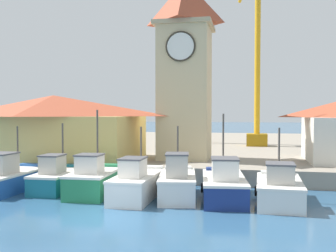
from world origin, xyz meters
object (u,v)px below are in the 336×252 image
fishing_boat_center (177,182)px  port_crane_far (257,70)px  fishing_boat_far_left (11,178)px  port_crane_near (192,82)px  fishing_boat_left_outer (58,178)px  fishing_boat_left_inner (94,180)px  warehouse_left (54,126)px  clock_tower (185,65)px  fishing_boat_mid_right (224,185)px  fishing_boat_mid_left (137,183)px  fishing_boat_right_inner (279,189)px

fishing_boat_center → port_crane_far: (4.26, 20.36, 7.77)m
fishing_boat_far_left → port_crane_near: (6.94, 23.22, 7.00)m
fishing_boat_left_outer → fishing_boat_left_inner: fishing_boat_left_inner is taller
port_crane_near → warehouse_left: bearing=-115.4°
clock_tower → fishing_boat_mid_right: bearing=-67.7°
fishing_boat_left_inner → fishing_boat_mid_left: size_ratio=0.90×
fishing_boat_mid_left → fishing_boat_far_left: bearing=177.0°
fishing_boat_far_left → fishing_boat_center: fishing_boat_center is taller
fishing_boat_right_inner → warehouse_left: (-15.50, 6.86, 2.67)m
fishing_boat_far_left → fishing_boat_mid_right: fishing_boat_mid_right is taller
fishing_boat_left_outer → fishing_boat_center: size_ratio=0.92×
clock_tower → port_crane_far: port_crane_far is taller
fishing_boat_left_inner → clock_tower: clock_tower is taller
fishing_boat_left_outer → fishing_boat_mid_right: (9.30, -0.42, 0.04)m
fishing_boat_left_inner → fishing_boat_right_inner: (9.54, -0.08, -0.08)m
fishing_boat_left_inner → fishing_boat_center: fishing_boat_left_inner is taller
fishing_boat_left_outer → fishing_boat_right_inner: (11.98, -0.76, 0.01)m
fishing_boat_right_inner → warehouse_left: warehouse_left is taller
warehouse_left → fishing_boat_right_inner: bearing=-23.9°
fishing_boat_left_outer → clock_tower: size_ratio=0.31×
fishing_boat_left_outer → warehouse_left: size_ratio=0.35×
fishing_boat_mid_right → warehouse_left: warehouse_left is taller
fishing_boat_mid_right → port_crane_near: size_ratio=0.31×
fishing_boat_center → port_crane_near: port_crane_near is taller
warehouse_left → port_crane_near: (7.86, 16.51, 4.35)m
fishing_boat_mid_right → warehouse_left: size_ratio=0.43×
fishing_boat_left_outer → clock_tower: (5.95, 7.74, 7.10)m
clock_tower → port_crane_far: bearing=66.6°
fishing_boat_far_left → warehouse_left: bearing=97.8°
fishing_boat_mid_right → port_crane_near: bearing=102.2°
clock_tower → port_crane_far: (5.24, 12.10, 0.76)m
fishing_boat_left_inner → warehouse_left: (-5.96, 6.79, 2.59)m
fishing_boat_mid_left → clock_tower: (1.02, 8.74, 7.04)m
fishing_boat_mid_right → warehouse_left: bearing=153.0°
fishing_boat_center → clock_tower: 10.88m
fishing_boat_left_inner → port_crane_far: (8.75, 20.52, 7.77)m
warehouse_left → fishing_boat_left_inner: bearing=-48.7°
fishing_boat_right_inner → fishing_boat_far_left: bearing=179.4°
fishing_boat_left_outer → fishing_boat_center: bearing=-4.3°
fishing_boat_left_outer → fishing_boat_mid_left: size_ratio=0.88×
fishing_boat_center → port_crane_near: bearing=96.4°
fishing_boat_center → port_crane_far: bearing=78.2°
fishing_boat_far_left → fishing_boat_mid_left: 7.56m
port_crane_near → fishing_boat_left_inner: bearing=-94.7°
fishing_boat_left_inner → fishing_boat_mid_right: fishing_boat_left_inner is taller
fishing_boat_mid_left → fishing_boat_mid_right: (4.36, 0.58, -0.02)m
fishing_boat_right_inner → port_crane_near: bearing=108.1°
clock_tower → port_crane_far: size_ratio=0.73×
fishing_boat_mid_right → fishing_boat_center: bearing=-177.5°
fishing_boat_left_inner → fishing_boat_right_inner: size_ratio=0.97×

